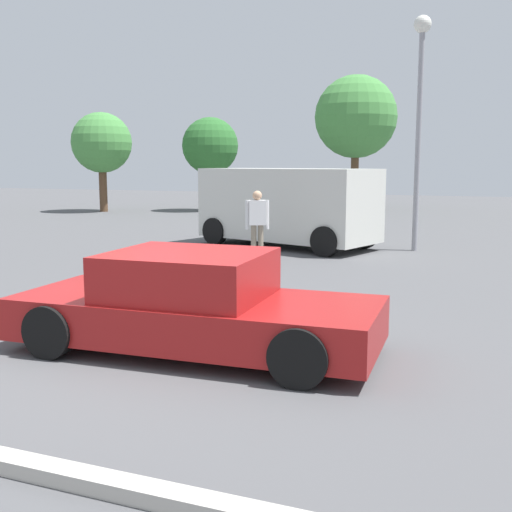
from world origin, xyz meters
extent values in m
plane|color=#515154|center=(0.00, 0.00, 0.00)|extent=(80.00, 80.00, 0.00)
cube|color=maroon|center=(0.37, 0.14, 0.42)|extent=(4.51, 1.94, 0.51)
cube|color=maroon|center=(0.27, 0.14, 0.95)|extent=(1.93, 1.68, 0.55)
cube|color=slate|center=(1.15, 0.18, 0.95)|extent=(0.13, 1.48, 0.46)
cube|color=slate|center=(-0.61, 0.10, 0.95)|extent=(0.13, 1.48, 0.46)
cylinder|color=black|center=(1.85, 1.03, 0.32)|extent=(0.65, 0.25, 0.64)
cylinder|color=black|center=(1.92, -0.61, 0.32)|extent=(0.65, 0.25, 0.64)
cylinder|color=black|center=(-1.18, 0.90, 0.32)|extent=(0.65, 0.25, 0.64)
cylinder|color=black|center=(-1.11, -0.74, 0.32)|extent=(0.65, 0.25, 0.64)
cube|color=silver|center=(-1.68, 9.75, 1.18)|extent=(5.29, 3.40, 1.93)
cube|color=slate|center=(0.62, 9.01, 1.61)|extent=(0.56, 1.62, 0.77)
cylinder|color=black|center=(0.38, 10.08, 0.38)|extent=(0.80, 0.47, 0.76)
cylinder|color=black|center=(-0.20, 8.29, 0.38)|extent=(0.80, 0.47, 0.76)
cylinder|color=black|center=(-3.17, 11.22, 0.38)|extent=(0.80, 0.47, 0.76)
cylinder|color=black|center=(-3.74, 9.43, 0.38)|extent=(0.80, 0.47, 0.76)
cylinder|color=gray|center=(-1.54, 7.32, 0.42)|extent=(0.13, 0.13, 0.83)
cylinder|color=gray|center=(-1.69, 7.24, 0.42)|extent=(0.13, 0.13, 0.83)
cube|color=white|center=(-1.61, 7.28, 1.13)|extent=(0.47, 0.40, 0.59)
cylinder|color=white|center=(-1.40, 7.39, 1.08)|extent=(0.09, 0.09, 0.69)
cylinder|color=white|center=(-1.83, 7.16, 1.08)|extent=(0.09, 0.09, 0.69)
sphere|color=tan|center=(-1.61, 7.28, 1.53)|extent=(0.23, 0.23, 0.23)
cylinder|color=gray|center=(1.71, 10.23, 2.81)|extent=(0.14, 0.14, 5.62)
sphere|color=silver|center=(1.71, 10.23, 5.76)|extent=(0.44, 0.44, 0.44)
cylinder|color=brown|center=(-13.95, 18.60, 1.10)|extent=(0.37, 0.37, 2.20)
sphere|color=#478C42|center=(-13.95, 18.60, 3.27)|extent=(2.84, 2.84, 2.84)
cylinder|color=brown|center=(-9.36, 20.90, 1.06)|extent=(0.32, 0.32, 2.13)
sphere|color=#2D6B2D|center=(-9.36, 20.90, 3.14)|extent=(2.71, 2.71, 2.71)
cylinder|color=brown|center=(-3.21, 25.04, 1.54)|extent=(0.40, 0.40, 3.07)
sphere|color=#478C42|center=(-3.21, 25.04, 4.62)|extent=(4.14, 4.14, 4.14)
camera|label=1|loc=(3.74, -6.45, 2.28)|focal=43.48mm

